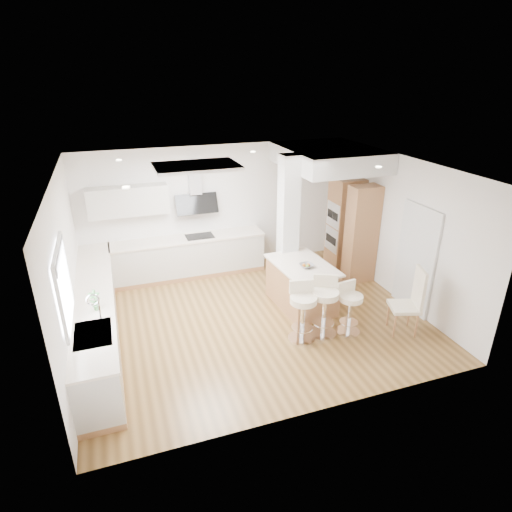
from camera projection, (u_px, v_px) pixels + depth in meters
name	position (u px, v px, depth m)	size (l,w,h in m)	color
ground	(254.00, 318.00, 7.95)	(6.00, 6.00, 0.00)	olive
ceiling	(254.00, 318.00, 7.95)	(6.00, 5.00, 0.02)	silver
wall_back	(218.00, 208.00, 9.55)	(6.00, 0.04, 2.80)	white
wall_left	(67.00, 274.00, 6.49)	(0.04, 5.00, 2.80)	white
wall_right	(400.00, 230.00, 8.29)	(0.04, 5.00, 2.80)	white
skylight	(197.00, 166.00, 7.12)	(4.10, 2.10, 0.06)	silver
window_left	(63.00, 282.00, 5.61)	(0.06, 1.28, 1.07)	silver
doorway_right	(416.00, 261.00, 7.92)	(0.05, 1.00, 2.10)	#4E443D
counter_left	(97.00, 316.00, 7.16)	(0.63, 4.50, 1.35)	#AD774A
counter_back	(181.00, 247.00, 9.32)	(3.62, 0.63, 2.50)	#AD774A
pillar	(288.00, 225.00, 8.53)	(0.35, 0.35, 2.80)	silver
soffit	(328.00, 157.00, 8.75)	(1.78, 2.20, 0.40)	silver
oven_column	(351.00, 228.00, 9.40)	(0.63, 1.21, 2.10)	#AD774A
peninsula	(301.00, 285.00, 8.23)	(1.07, 1.52, 0.95)	#AD774A
bar_stool_a	(303.00, 309.00, 7.13)	(0.55, 0.55, 1.05)	white
bar_stool_b	(325.00, 303.00, 7.27)	(0.64, 0.64, 1.07)	white
bar_stool_c	(350.00, 306.00, 7.35)	(0.47, 0.47, 0.94)	white
dining_chair	(411.00, 299.00, 7.31)	(0.60, 0.60, 1.21)	#F2E4C5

